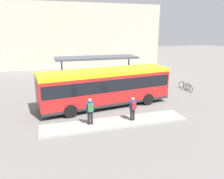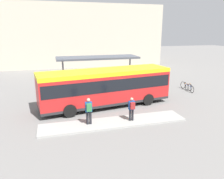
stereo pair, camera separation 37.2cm
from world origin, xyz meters
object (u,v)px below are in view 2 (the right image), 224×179
Objects in this scene: city_bus at (106,85)px; bicycle_orange at (186,86)px; pedestrian_companion at (132,108)px; pedestrian_waiting at (89,110)px; potted_planter_near_shelter at (111,87)px; potted_planter_far_side at (124,86)px; bicycle_blue at (189,88)px.

city_bus is 9.77m from bicycle_orange.
pedestrian_waiting is at bearing 86.68° from pedestrian_companion.
potted_planter_far_side is at bearing 15.31° from potted_planter_near_shelter.
potted_planter_near_shelter is (1.17, 2.88, -1.02)m from city_bus.
bicycle_blue is at bearing -62.77° from pedestrian_waiting.
city_bus is at bearing -81.47° from bicycle_orange.
potted_planter_far_side is (-6.57, 1.36, 0.30)m from bicycle_blue.
pedestrian_waiting is at bearing -116.27° from potted_planter_near_shelter.
bicycle_orange is (0.12, 0.77, 0.02)m from bicycle_blue.
bicycle_orange is 6.72m from potted_planter_far_side.
pedestrian_waiting is at bearing 120.56° from bicycle_blue.
bicycle_orange is at bearing -1.39° from potted_planter_near_shelter.
city_bus is 6.16× the size of pedestrian_waiting.
pedestrian_waiting is at bearing -124.07° from potted_planter_far_side.
potted_planter_far_side is at bearing -13.74° from pedestrian_companion.
potted_planter_far_side is (4.60, 6.80, -0.47)m from pedestrian_waiting.
bicycle_blue is (11.17, 5.44, -0.77)m from pedestrian_waiting.
potted_planter_near_shelter is at bearing 59.75° from city_bus.
pedestrian_companion reaches higher than potted_planter_near_shelter.
city_bus is 6.69× the size of pedestrian_companion.
pedestrian_companion reaches higher than potted_planter_far_side.
city_bus is 7.57× the size of potted_planter_near_shelter.
pedestrian_companion is 1.26× the size of potted_planter_far_side.
potted_planter_near_shelter is (-8.13, 0.20, 0.36)m from bicycle_orange.
city_bus is at bearing -128.53° from potted_planter_far_side.
bicycle_orange is (11.29, 6.21, -0.75)m from pedestrian_waiting.
pedestrian_waiting reaches higher than potted_planter_far_side.
potted_planter_far_side reaches higher than bicycle_orange.
potted_planter_near_shelter is at bearing 87.73° from bicycle_blue.
city_bus reaches higher than pedestrian_companion.
pedestrian_companion is at bearing -92.74° from potted_planter_near_shelter.
bicycle_orange is at bearing -59.94° from pedestrian_waiting.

